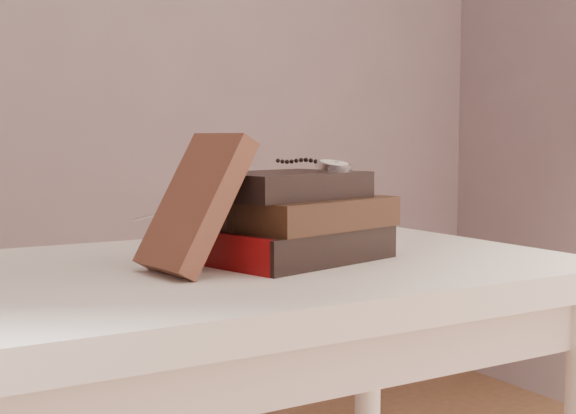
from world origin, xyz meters
TOP-DOWN VIEW (x-y plane):
  - table at (0.00, 0.35)m, footprint 1.00×0.60m
  - book_stack at (0.12, 0.33)m, footprint 0.29×0.23m
  - journal at (-0.04, 0.30)m, footprint 0.13×0.13m
  - pocket_watch at (0.18, 0.33)m, footprint 0.06×0.16m
  - eyeglasses at (0.01, 0.38)m, footprint 0.13×0.14m

SIDE VIEW (x-z plane):
  - table at x=0.00m, z-range 0.28..1.03m
  - book_stack at x=0.12m, z-range 0.75..0.87m
  - eyeglasses at x=0.01m, z-range 0.80..0.84m
  - journal at x=-0.04m, z-range 0.75..0.93m
  - pocket_watch at x=0.18m, z-range 0.87..0.89m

